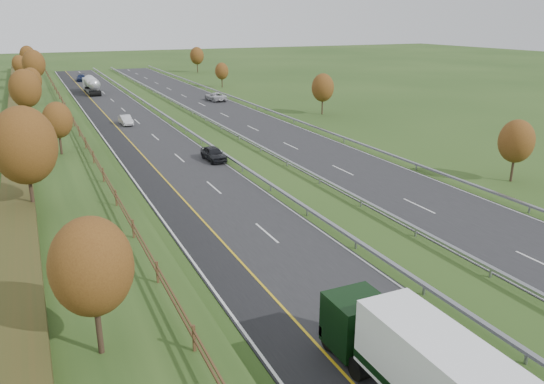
{
  "coord_description": "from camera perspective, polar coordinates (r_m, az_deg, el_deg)",
  "views": [
    {
      "loc": [
        -13.41,
        -9.79,
        15.07
      ],
      "look_at": [
        2.87,
        25.58,
        2.2
      ],
      "focal_mm": 35.0,
      "sensor_mm": 36.0,
      "label": 1
    }
  ],
  "objects": [
    {
      "name": "hard_shoulder",
      "position": [
        72.05,
        -16.53,
        5.48
      ],
      "size": [
        3.0,
        200.0,
        0.04
      ],
      "primitive_type": "cube",
      "color": "black",
      "rests_on": "ground"
    },
    {
      "name": "car_dark_near",
      "position": [
        58.7,
        -6.31,
        4.12
      ],
      "size": [
        1.99,
        4.59,
        1.54
      ],
      "primitive_type": "imported",
      "rotation": [
        0.0,
        0.0,
        0.04
      ],
      "color": "black",
      "rests_on": "near_carriageway"
    },
    {
      "name": "far_carriageway",
      "position": [
        77.41,
        -1.49,
        7.07
      ],
      "size": [
        10.5,
        200.0,
        0.04
      ],
      "primitive_type": "cube",
      "color": "black",
      "rests_on": "ground"
    },
    {
      "name": "car_small_far",
      "position": [
        142.29,
        -19.84,
        11.48
      ],
      "size": [
        2.76,
        5.51,
        1.54
      ],
      "primitive_type": "imported",
      "rotation": [
        0.0,
        0.0,
        -0.12
      ],
      "color": "#152043",
      "rests_on": "near_carriageway"
    },
    {
      "name": "lane_markings",
      "position": [
        73.98,
        -8.71,
        6.36
      ],
      "size": [
        26.75,
        200.0,
        0.01
      ],
      "color": "silver",
      "rests_on": "near_carriageway"
    },
    {
      "name": "ground",
      "position": [
        69.88,
        -6.3,
        5.72
      ],
      "size": [
        400.0,
        400.0,
        0.0
      ],
      "primitive_type": "plane",
      "color": "#274117",
      "rests_on": "ground"
    },
    {
      "name": "outer_barrier_far",
      "position": [
        79.72,
        2.37,
        7.83
      ],
      "size": [
        0.32,
        200.0,
        0.71
      ],
      "color": "gray",
      "rests_on": "ground"
    },
    {
      "name": "median_barrier_far",
      "position": [
        75.27,
        -5.52,
        7.13
      ],
      "size": [
        0.32,
        200.0,
        0.71
      ],
      "color": "gray",
      "rests_on": "ground"
    },
    {
      "name": "embankment_left",
      "position": [
        71.2,
        -23.97,
        5.31
      ],
      "size": [
        12.0,
        200.0,
        2.0
      ],
      "primitive_type": "cube",
      "color": "#274117",
      "rests_on": "ground"
    },
    {
      "name": "near_carriageway",
      "position": [
        72.64,
        -13.6,
        5.82
      ],
      "size": [
        10.5,
        200.0,
        0.04
      ],
      "primitive_type": "cube",
      "color": "black",
      "rests_on": "ground"
    },
    {
      "name": "fence_left",
      "position": [
        70.64,
        -20.49,
        7.08
      ],
      "size": [
        0.12,
        189.06,
        1.2
      ],
      "color": "#422B19",
      "rests_on": "embankment_left"
    },
    {
      "name": "road_tanker",
      "position": [
        117.98,
        -18.85,
        10.91
      ],
      "size": [
        2.4,
        11.22,
        3.46
      ],
      "color": "silver",
      "rests_on": "near_carriageway"
    },
    {
      "name": "car_oncoming",
      "position": [
        102.25,
        -6.11,
        10.18
      ],
      "size": [
        3.08,
        5.9,
        1.59
      ],
      "primitive_type": "imported",
      "rotation": [
        0.0,
        0.0,
        3.22
      ],
      "color": "silver",
      "rests_on": "far_carriageway"
    },
    {
      "name": "trees_left",
      "position": [
        67.0,
        -24.17,
        9.25
      ],
      "size": [
        6.64,
        164.3,
        7.66
      ],
      "color": "#2D2116",
      "rests_on": "embankment_left"
    },
    {
      "name": "median_barrier_near",
      "position": [
        73.79,
        -9.28,
        6.75
      ],
      "size": [
        0.32,
        200.0,
        0.71
      ],
      "color": "gray",
      "rests_on": "ground"
    },
    {
      "name": "trees_far",
      "position": [
        108.56,
        -1.15,
        12.56
      ],
      "size": [
        8.45,
        118.6,
        7.12
      ],
      "color": "#2D2116",
      "rests_on": "ground"
    },
    {
      "name": "hedge_left",
      "position": [
        70.92,
        -25.74,
        6.31
      ],
      "size": [
        2.2,
        180.0,
        1.1
      ],
      "primitive_type": "cube",
      "color": "#363A18",
      "rests_on": "embankment_left"
    },
    {
      "name": "car_silver_mid",
      "position": [
        81.33,
        -15.46,
        7.48
      ],
      "size": [
        1.66,
        4.26,
        1.38
      ],
      "primitive_type": "imported",
      "rotation": [
        0.0,
        0.0,
        0.05
      ],
      "color": "silver",
      "rests_on": "near_carriageway"
    }
  ]
}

